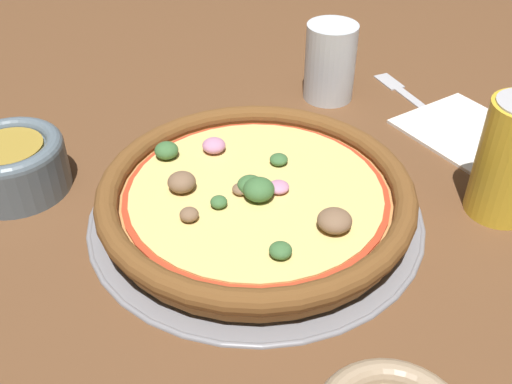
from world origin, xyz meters
The scene contains 8 objects.
ground_plane centered at (0.00, 0.00, 0.00)m, with size 3.00×3.00×0.00m, color brown.
pizza_tray centered at (0.00, 0.00, 0.00)m, with size 0.34×0.34×0.01m.
pizza centered at (0.00, 0.00, 0.02)m, with size 0.31×0.31×0.04m.
bowl_near centered at (-0.10, -0.24, 0.03)m, with size 0.11×0.11×0.06m.
drinking_cup centered at (-0.22, 0.15, 0.05)m, with size 0.07×0.07×0.10m.
napkin centered at (-0.08, 0.29, 0.00)m, with size 0.20×0.18×0.01m.
fork centered at (-0.18, 0.25, 0.00)m, with size 0.18×0.05×0.00m.
beverage_can centered at (0.05, 0.24, 0.06)m, with size 0.07×0.07×0.12m.
Camera 1 is at (0.45, -0.10, 0.39)m, focal length 42.00 mm.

